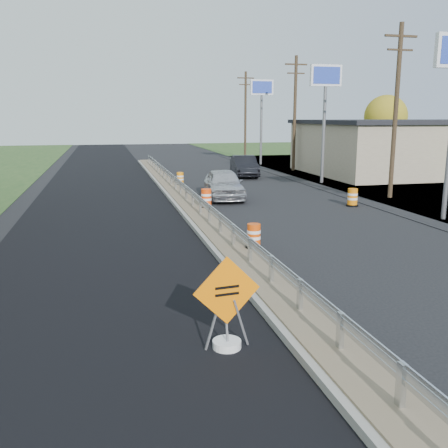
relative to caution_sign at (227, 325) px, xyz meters
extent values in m
plane|color=black|center=(1.97, 7.08, -0.48)|extent=(140.00, 140.00, 0.00)
cube|color=black|center=(-2.43, 17.08, -0.48)|extent=(7.20, 120.00, 0.01)
cube|color=gray|center=(1.97, 15.08, -0.39)|extent=(1.60, 55.00, 0.18)
cube|color=brown|center=(1.97, 15.08, -0.28)|extent=(1.25, 55.00, 0.05)
cube|color=silver|center=(1.97, -2.92, 0.10)|extent=(0.10, 0.15, 0.70)
cube|color=silver|center=(1.97, -0.92, 0.10)|extent=(0.10, 0.15, 0.70)
cube|color=silver|center=(1.97, 1.08, 0.10)|extent=(0.10, 0.15, 0.70)
cube|color=silver|center=(1.97, 3.08, 0.10)|extent=(0.10, 0.15, 0.70)
cube|color=silver|center=(1.97, 5.08, 0.10)|extent=(0.10, 0.15, 0.70)
cube|color=silver|center=(1.97, 7.08, 0.10)|extent=(0.10, 0.15, 0.70)
cube|color=silver|center=(1.97, 9.08, 0.10)|extent=(0.10, 0.15, 0.70)
cube|color=silver|center=(1.97, 11.08, 0.10)|extent=(0.10, 0.15, 0.70)
cube|color=silver|center=(1.97, 13.08, 0.10)|extent=(0.10, 0.15, 0.70)
cube|color=silver|center=(1.97, 15.08, 0.10)|extent=(0.10, 0.15, 0.70)
cube|color=silver|center=(1.97, 17.08, 0.10)|extent=(0.10, 0.15, 0.70)
cube|color=silver|center=(1.97, 19.08, 0.10)|extent=(0.10, 0.15, 0.70)
cube|color=silver|center=(1.97, 21.08, 0.10)|extent=(0.10, 0.15, 0.70)
cube|color=silver|center=(1.97, 23.08, 0.10)|extent=(0.10, 0.15, 0.70)
cube|color=silver|center=(1.97, 25.08, 0.10)|extent=(0.10, 0.15, 0.70)
cube|color=silver|center=(1.97, 27.08, 0.10)|extent=(0.10, 0.15, 0.70)
cube|color=silver|center=(1.97, 29.08, 0.10)|extent=(0.10, 0.15, 0.70)
cube|color=silver|center=(1.97, 31.08, 0.10)|extent=(0.10, 0.15, 0.70)
cube|color=silver|center=(1.97, 33.08, 0.10)|extent=(0.10, 0.15, 0.70)
cube|color=silver|center=(1.97, 35.08, 0.10)|extent=(0.10, 0.15, 0.70)
cube|color=silver|center=(1.97, 37.08, 0.10)|extent=(0.10, 0.15, 0.70)
cube|color=silver|center=(1.97, 39.08, 0.10)|extent=(0.10, 0.15, 0.70)
cube|color=silver|center=(1.97, 16.08, 0.30)|extent=(0.04, 46.00, 0.34)
cube|color=silver|center=(1.97, 16.08, 0.22)|extent=(0.06, 46.00, 0.03)
cube|color=silver|center=(1.97, 16.08, 0.38)|extent=(0.06, 46.00, 0.03)
cube|color=tan|center=(22.97, 27.08, 1.52)|extent=(18.00, 12.00, 4.00)
cube|color=black|center=(22.97, 27.08, 3.64)|extent=(18.50, 12.50, 0.30)
cube|color=black|center=(14.02, 27.08, 1.12)|extent=(0.08, 7.20, 2.20)
cylinder|color=slate|center=(12.47, 23.08, 2.92)|extent=(0.22, 0.22, 6.80)
cube|color=white|center=(12.47, 23.08, 6.72)|extent=(2.20, 0.25, 1.40)
cube|color=#263FB2|center=(12.47, 23.08, 6.72)|extent=(1.90, 0.30, 1.10)
cylinder|color=slate|center=(12.47, 37.08, 2.92)|extent=(0.22, 0.22, 6.80)
cube|color=white|center=(12.47, 37.08, 6.72)|extent=(2.20, 0.25, 1.40)
cube|color=#263FB2|center=(12.47, 37.08, 6.72)|extent=(1.90, 0.30, 1.10)
cylinder|color=#473523|center=(13.47, 16.08, 4.22)|extent=(0.26, 0.26, 9.40)
cube|color=#473523|center=(13.47, 16.08, 8.22)|extent=(1.90, 0.12, 0.12)
cube|color=#473523|center=(13.47, 16.08, 7.52)|extent=(1.50, 0.10, 0.10)
cylinder|color=#473523|center=(13.47, 31.08, 4.22)|extent=(0.26, 0.26, 9.40)
cube|color=#473523|center=(13.47, 31.08, 8.22)|extent=(1.90, 0.12, 0.12)
cube|color=#473523|center=(13.47, 31.08, 7.52)|extent=(1.50, 0.10, 0.10)
cylinder|color=#473523|center=(13.47, 46.08, 4.22)|extent=(0.26, 0.26, 9.40)
cube|color=#473523|center=(13.47, 46.08, 8.22)|extent=(1.90, 0.12, 0.12)
cube|color=#473523|center=(13.47, 46.08, 7.52)|extent=(1.50, 0.10, 0.10)
cylinder|color=#473523|center=(27.97, 41.08, 1.06)|extent=(0.36, 0.36, 3.08)
sphere|color=olive|center=(27.97, 41.08, 4.07)|extent=(4.62, 4.62, 4.62)
cylinder|color=white|center=(0.00, 0.00, -0.40)|extent=(0.57, 0.57, 0.16)
cube|color=slate|center=(-0.29, 0.00, 0.03)|extent=(0.34, 0.08, 0.99)
cube|color=slate|center=(0.29, 0.00, 0.03)|extent=(0.34, 0.08, 0.99)
cube|color=slate|center=(0.00, 0.05, 0.03)|extent=(0.07, 0.26, 1.01)
cube|color=orange|center=(0.00, 0.00, 0.73)|extent=(1.37, 0.18, 1.37)
cube|color=black|center=(0.00, -0.02, 0.80)|extent=(0.49, 0.06, 0.05)
cube|color=black|center=(0.00, -0.02, 0.65)|extent=(0.49, 0.06, 0.05)
cylinder|color=black|center=(2.52, 6.50, -0.21)|extent=(0.55, 0.55, 0.07)
cylinder|color=#E44709|center=(2.52, 6.50, 0.17)|extent=(0.44, 0.44, 0.77)
cylinder|color=white|center=(2.52, 6.50, 0.30)|extent=(0.46, 0.46, 0.10)
cylinder|color=white|center=(2.52, 6.50, 0.10)|extent=(0.46, 0.46, 0.10)
cylinder|color=black|center=(2.52, 14.41, -0.21)|extent=(0.60, 0.60, 0.08)
cylinder|color=#FE420A|center=(2.52, 14.41, 0.21)|extent=(0.48, 0.48, 0.84)
cylinder|color=white|center=(2.52, 14.41, 0.35)|extent=(0.49, 0.49, 0.11)
cylinder|color=white|center=(2.52, 14.41, 0.13)|extent=(0.49, 0.49, 0.11)
cylinder|color=black|center=(2.52, 22.83, -0.22)|extent=(0.54, 0.54, 0.07)
cylinder|color=orange|center=(2.52, 22.83, 0.16)|extent=(0.43, 0.43, 0.76)
cylinder|color=white|center=(2.52, 22.83, 0.29)|extent=(0.45, 0.45, 0.10)
cylinder|color=white|center=(2.52, 22.83, 0.09)|extent=(0.45, 0.45, 0.10)
cylinder|color=black|center=(10.13, 14.16, -0.44)|extent=(0.62, 0.62, 0.08)
cylinder|color=orange|center=(10.13, 14.16, -0.01)|extent=(0.50, 0.50, 0.87)
cylinder|color=white|center=(10.13, 14.16, 0.14)|extent=(0.51, 0.51, 0.11)
cylinder|color=white|center=(10.13, 14.16, -0.09)|extent=(0.51, 0.51, 0.11)
imported|color=silver|center=(4.28, 18.09, 0.34)|extent=(2.40, 5.00, 1.65)
imported|color=black|center=(8.29, 28.07, 0.31)|extent=(2.27, 4.99, 1.59)
camera|label=1|loc=(-2.19, -8.90, 4.01)|focal=40.00mm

